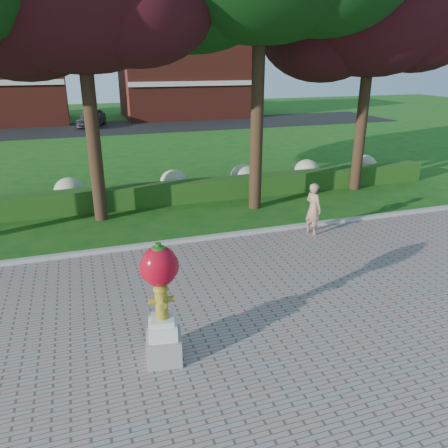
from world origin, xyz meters
name	(u,v)px	position (x,y,z in m)	size (l,w,h in m)	color
ground	(206,292)	(0.00, 0.00, 0.00)	(100.00, 100.00, 0.00)	#165014
walkway	(278,412)	(0.00, -4.00, 0.02)	(40.00, 14.00, 0.04)	gray
curb	(178,242)	(0.00, 3.00, 0.07)	(40.00, 0.18, 0.15)	#ADADA5
lawn_hedge	(154,195)	(0.00, 7.00, 0.40)	(24.00, 0.70, 0.80)	#1E4513
hydrangea_row	(163,183)	(0.57, 8.00, 0.55)	(20.10, 1.10, 0.99)	#A3AB83
street	(109,128)	(0.00, 28.00, 0.01)	(50.00, 8.00, 0.02)	black
building_right	(186,81)	(8.00, 34.00, 3.20)	(12.00, 8.00, 6.40)	maroon
tree_far_right	(371,8)	(8.40, 6.58, 6.97)	(7.88, 6.72, 10.21)	black
hydrant_sculpture	(161,301)	(-1.42, -2.20, 1.26)	(0.72, 0.72, 2.30)	gray
woman	(313,209)	(4.17, 2.43, 0.85)	(0.59, 0.39, 1.63)	tan
parked_car	(91,117)	(-1.23, 29.08, 0.74)	(1.71, 4.24, 1.44)	#46494E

